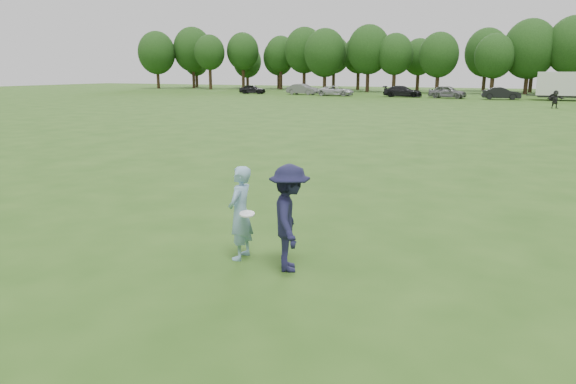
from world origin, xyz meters
name	(u,v)px	position (x,y,z in m)	size (l,w,h in m)	color
ground	(310,269)	(0.00, 0.00, 0.00)	(200.00, 200.00, 0.00)	#294E16
thrower	(240,213)	(-1.35, -0.03, 0.86)	(0.63, 0.41, 1.72)	#86B1D0
defender	(290,218)	(-0.31, -0.16, 0.93)	(1.20, 0.69, 1.85)	#191937
player_far_d	(555,99)	(5.50, 45.04, 0.81)	(1.50, 0.48, 1.62)	#262626
car_a	(252,89)	(-33.62, 59.73, 0.65)	(1.55, 3.84, 1.31)	black
car_b	(303,89)	(-25.80, 60.20, 0.75)	(1.58, 4.54, 1.50)	slate
car_c	(336,91)	(-20.35, 58.91, 0.67)	(2.23, 4.84, 1.35)	silver
car_d	(403,91)	(-11.51, 59.54, 0.71)	(2.00, 4.92, 1.43)	black
car_e	(448,92)	(-5.82, 58.94, 0.77)	(1.82, 4.52, 1.54)	slate
car_f	(501,93)	(0.35, 58.54, 0.71)	(1.51, 4.32, 1.42)	black
disc_in_play	(247,214)	(-1.11, -0.22, 0.92)	(0.30, 0.30, 0.08)	white
cargo_trailer	(576,85)	(8.02, 59.15, 1.78)	(9.00, 2.75, 3.20)	silver
treeline	(529,50)	(2.81, 76.90, 6.26)	(130.35, 18.39, 11.74)	#332114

